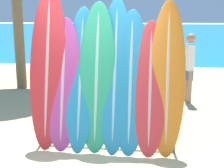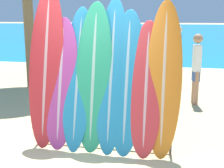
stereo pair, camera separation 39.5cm
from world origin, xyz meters
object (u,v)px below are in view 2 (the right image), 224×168
object	(u,v)px
surfboard_slot_2	(78,78)
surfboard_slot_3	(94,77)
person_far_left	(86,56)
surfboard_slot_0	(46,66)
surfboard_slot_6	(146,88)
surfboard_rack	(102,120)
surfboard_slot_7	(164,79)
person_near_water	(196,66)
person_far_right	(177,53)
surfboard_slot_5	(127,82)
surfboard_slot_1	(61,83)
surfboard_slot_4	(111,75)
person_mid_beach	(166,71)

from	to	relation	value
surfboard_slot_2	surfboard_slot_3	distance (m)	0.27
surfboard_slot_2	person_far_left	size ratio (longest dim) A/B	1.49
surfboard_slot_0	surfboard_slot_6	size ratio (longest dim) A/B	1.27
surfboard_rack	person_far_left	bearing A→B (deg)	109.00
surfboard_slot_2	surfboard_slot_3	bearing A→B (deg)	-2.59
surfboard_rack	surfboard_slot_7	size ratio (longest dim) A/B	0.95
person_near_water	person_far_right	world-z (taller)	person_far_right
surfboard_slot_5	person_far_right	size ratio (longest dim) A/B	1.23
surfboard_rack	surfboard_slot_2	bearing A→B (deg)	172.78
surfboard_rack	surfboard_slot_1	xyz separation A→B (m)	(-0.68, 0.02, 0.57)
surfboard_slot_4	surfboard_slot_6	bearing A→B (deg)	-5.66
surfboard_slot_3	person_near_water	xyz separation A→B (m)	(1.75, 2.94, -0.25)
person_near_water	person_far_right	size ratio (longest dim) A/B	0.94
person_far_left	person_mid_beach	bearing A→B (deg)	-42.62
surfboard_rack	surfboard_slot_7	xyz separation A→B (m)	(0.95, 0.05, 0.71)
surfboard_slot_3	surfboard_slot_4	world-z (taller)	surfboard_slot_4
surfboard_slot_5	person_near_water	bearing A→B (deg)	67.49
surfboard_slot_4	person_near_water	xyz separation A→B (m)	(1.47, 2.91, -0.28)
surfboard_slot_7	surfboard_slot_5	bearing A→B (deg)	-179.76
surfboard_slot_6	surfboard_slot_2	bearing A→B (deg)	177.98
surfboard_slot_2	surfboard_slot_5	world-z (taller)	surfboard_slot_2
surfboard_slot_2	surfboard_slot_3	world-z (taller)	surfboard_slot_3
surfboard_slot_0	surfboard_slot_6	bearing A→B (deg)	-2.12
surfboard_slot_2	surfboard_slot_5	size ratio (longest dim) A/B	1.02
surfboard_slot_1	person_near_water	xyz separation A→B (m)	(2.29, 2.96, -0.12)
surfboard_slot_1	surfboard_slot_4	bearing A→B (deg)	3.27
surfboard_slot_4	surfboard_slot_6	world-z (taller)	surfboard_slot_4
person_far_left	surfboard_slot_3	bearing A→B (deg)	-69.97
surfboard_slot_7	person_near_water	bearing A→B (deg)	77.45
surfboard_slot_5	surfboard_slot_7	bearing A→B (deg)	0.24
person_near_water	person_far_left	xyz separation A→B (m)	(-3.32, 1.99, -0.09)
surfboard_slot_0	surfboard_slot_3	xyz separation A→B (m)	(0.81, -0.03, -0.13)
person_near_water	person_mid_beach	bearing A→B (deg)	-61.79
surfboard_slot_0	surfboard_slot_7	distance (m)	1.90
surfboard_slot_3	surfboard_slot_5	distance (m)	0.53
surfboard_rack	person_far_right	bearing A→B (deg)	77.50
person_far_left	person_far_right	xyz separation A→B (m)	(2.86, 0.21, 0.15)
surfboard_slot_7	surfboard_slot_6	bearing A→B (deg)	-172.63
person_mid_beach	person_far_right	xyz separation A→B (m)	(0.24, 2.83, 0.09)
surfboard_rack	person_far_right	size ratio (longest dim) A/B	1.24
surfboard_slot_5	person_mid_beach	bearing A→B (deg)	77.40
surfboard_rack	person_mid_beach	distance (m)	2.56
surfboard_slot_3	person_far_left	world-z (taller)	surfboard_slot_3
surfboard_slot_5	person_far_right	xyz separation A→B (m)	(0.76, 5.13, -0.13)
person_mid_beach	person_far_right	bearing A→B (deg)	-146.62
surfboard_slot_5	surfboard_slot_0	bearing A→B (deg)	178.73
surfboard_slot_1	surfboard_slot_4	size ratio (longest dim) A/B	0.87
surfboard_slot_4	surfboard_slot_2	bearing A→B (deg)	-178.33
surfboard_slot_5	surfboard_slot_6	size ratio (longest dim) A/B	1.08
surfboard_slot_1	surfboard_slot_5	distance (m)	1.08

